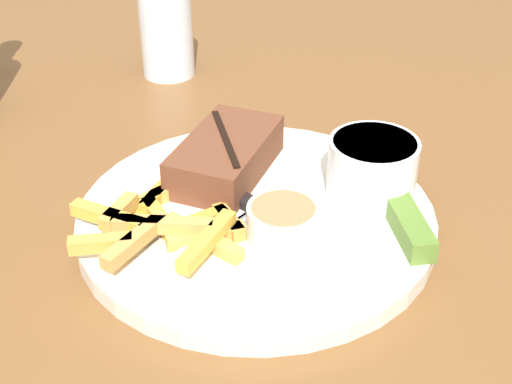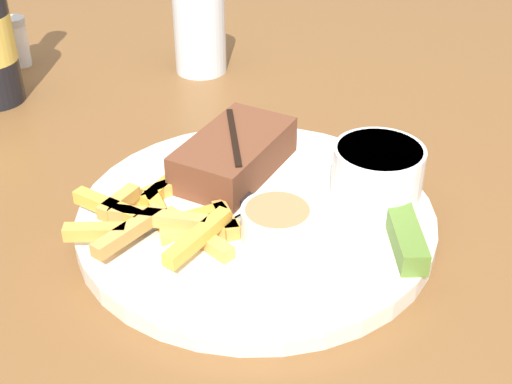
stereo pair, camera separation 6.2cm
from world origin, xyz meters
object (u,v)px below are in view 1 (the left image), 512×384
object	(u,v)px
fork_utensil	(189,254)
knife_utensil	(219,192)
dipping_sauce_cup	(283,221)
drinking_glass	(166,33)
dinner_plate	(256,219)
coleslaw_cup	(373,165)
steak_portion	(226,156)
pickle_spear	(409,227)

from	to	relation	value
fork_utensil	knife_utensil	world-z (taller)	knife_utensil
dipping_sauce_cup	drinking_glass	size ratio (longest dim) A/B	0.55
dinner_plate	coleslaw_cup	distance (m)	0.12
dipping_sauce_cup	fork_utensil	xyz separation A→B (m)	(-0.07, 0.04, -0.02)
steak_portion	drinking_glass	distance (m)	0.29
coleslaw_cup	pickle_spear	distance (m)	0.07
pickle_spear	knife_utensil	distance (m)	0.18
pickle_spear	coleslaw_cup	bearing A→B (deg)	62.25
dinner_plate	knife_utensil	xyz separation A→B (m)	(-0.00, 0.04, 0.01)
fork_utensil	drinking_glass	bearing A→B (deg)	48.34
coleslaw_cup	pickle_spear	world-z (taller)	coleslaw_cup
fork_utensil	dipping_sauce_cup	bearing A→B (deg)	-31.84
fork_utensil	drinking_glass	size ratio (longest dim) A/B	1.21
steak_portion	dipping_sauce_cup	bearing A→B (deg)	-111.25
knife_utensil	drinking_glass	xyz separation A→B (m)	(0.18, 0.27, 0.03)
coleslaw_cup	fork_utensil	bearing A→B (deg)	162.77
steak_portion	fork_utensil	xyz separation A→B (m)	(-0.11, -0.07, -0.02)
steak_portion	fork_utensil	world-z (taller)	steak_portion
dipping_sauce_cup	coleslaw_cup	bearing A→B (deg)	-8.03
coleslaw_cup	dipping_sauce_cup	bearing A→B (deg)	171.97
dipping_sauce_cup	pickle_spear	size ratio (longest dim) A/B	0.83
dipping_sauce_cup	pickle_spear	bearing A→B (deg)	-46.56
coleslaw_cup	pickle_spear	size ratio (longest dim) A/B	1.10
fork_utensil	knife_utensil	xyz separation A→B (m)	(0.08, 0.05, 0.00)
dinner_plate	fork_utensil	distance (m)	0.09
coleslaw_cup	fork_utensil	xyz separation A→B (m)	(-0.18, 0.05, -0.03)
knife_utensil	fork_utensil	bearing A→B (deg)	119.34
fork_utensil	drinking_glass	distance (m)	0.41
dinner_plate	steak_portion	distance (m)	0.08
pickle_spear	drinking_glass	xyz separation A→B (m)	(0.11, 0.43, 0.03)
pickle_spear	fork_utensil	bearing A→B (deg)	140.83
pickle_spear	drinking_glass	bearing A→B (deg)	75.36
dinner_plate	coleslaw_cup	size ratio (longest dim) A/B	3.94
dinner_plate	fork_utensil	size ratio (longest dim) A/B	2.37
coleslaw_cup	drinking_glass	size ratio (longest dim) A/B	0.73
dinner_plate	pickle_spear	size ratio (longest dim) A/B	4.32
dipping_sauce_cup	knife_utensil	size ratio (longest dim) A/B	0.37
dipping_sauce_cup	pickle_spear	xyz separation A→B (m)	(0.07, -0.08, -0.01)
fork_utensil	drinking_glass	xyz separation A→B (m)	(0.26, 0.31, 0.04)
pickle_spear	fork_utensil	distance (m)	0.19
coleslaw_cup	dinner_plate	bearing A→B (deg)	147.63
knife_utensil	drinking_glass	bearing A→B (deg)	-33.64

